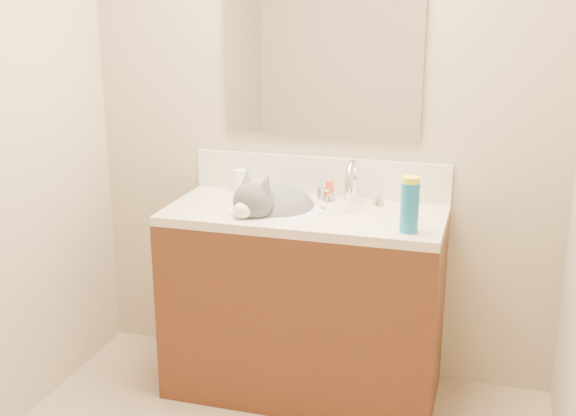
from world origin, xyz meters
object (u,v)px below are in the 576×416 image
Objects in this scene: vanity_cabinet at (304,306)px; spray_can at (410,208)px; faucet at (352,186)px; pill_bottle at (240,181)px; amber_bottle at (330,190)px; cat at (274,211)px; basin at (276,225)px; silver_jar at (322,193)px.

vanity_cabinet is 6.06× the size of spray_can.
faucet is 0.55m from pill_bottle.
cat is at bearing -137.97° from amber_bottle.
vanity_cabinet is 4.29× the size of faucet.
basin is 0.63m from spray_can.
amber_bottle is at bearing -17.93° from silver_jar.
pill_bottle is (-0.55, 0.06, -0.03)m from faucet.
cat is 4.62× the size of pill_bottle.
silver_jar reaches higher than vanity_cabinet.
amber_bottle reaches higher than vanity_cabinet.
pill_bottle is at bearing 151.19° from vanity_cabinet.
pill_bottle is 1.19× the size of amber_bottle.
basin is at bearing -37.21° from cat.
basin is 4.91× the size of amber_bottle.
vanity_cabinet is 11.05× the size of pill_bottle.
pill_bottle is 0.91m from spray_can.
amber_bottle is 0.46× the size of spray_can.
basin reaches higher than vanity_cabinet.
faucet is 0.56× the size of cat.
basin is 0.07m from cat.
faucet is at bearing 29.12° from basin.
vanity_cabinet is 0.58m from faucet.
basin is 0.90× the size of cat.
cat is (-0.32, -0.14, -0.10)m from faucet.
cat is at bearing -156.94° from faucet.
spray_can is (0.83, -0.37, 0.04)m from pill_bottle.
cat is 5.48× the size of amber_bottle.
faucet is 0.13m from amber_bottle.
silver_jar is at bearing 157.66° from faucet.
basin is at bearing -123.02° from silver_jar.
faucet reaches higher than spray_can.
spray_can is at bearing -19.67° from vanity_cabinet.
cat is at bearing 179.51° from vanity_cabinet.
vanity_cabinet is 2.39× the size of cat.
cat reaches higher than amber_bottle.
faucet reaches higher than pill_bottle.
faucet is 0.36m from cat.
cat is 0.64m from spray_can.
faucet is at bearing -22.34° from silver_jar.
basin is (-0.12, -0.03, 0.38)m from vanity_cabinet.
basin is at bearing -150.88° from faucet.
faucet reaches higher than amber_bottle.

